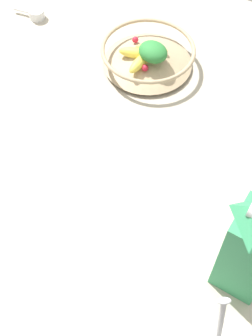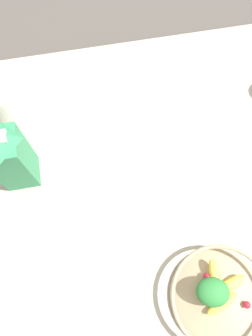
% 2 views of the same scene
% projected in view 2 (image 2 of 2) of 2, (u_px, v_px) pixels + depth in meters
% --- Properties ---
extents(ground_plane, '(6.00, 6.00, 0.00)m').
position_uv_depth(ground_plane, '(200.00, 218.00, 0.88)').
color(ground_plane, '#4C4742').
extents(countertop, '(1.16, 1.16, 0.03)m').
position_uv_depth(countertop, '(201.00, 217.00, 0.86)').
color(countertop, '#B2A893').
rests_on(countertop, ground_plane).
extents(fruit_bowl, '(0.23, 0.23, 0.09)m').
position_uv_depth(fruit_bowl, '(220.00, 297.00, 0.75)').
color(fruit_bowl, tan).
rests_on(fruit_bowl, countertop).
extents(milk_carton, '(0.08, 0.08, 0.25)m').
position_uv_depth(milk_carton, '(9.00, 156.00, 0.76)').
color(milk_carton, '#338C59').
rests_on(milk_carton, countertop).
extents(yogurt_tub, '(0.11, 0.11, 0.24)m').
position_uv_depth(yogurt_tub, '(0.00, 100.00, 0.89)').
color(yogurt_tub, silver).
rests_on(yogurt_tub, countertop).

